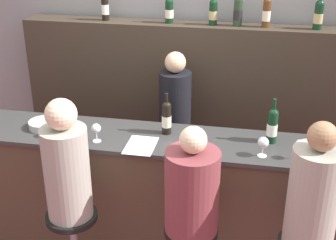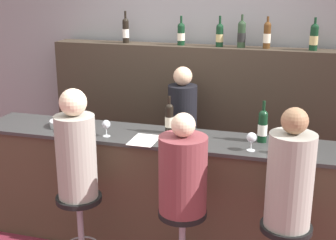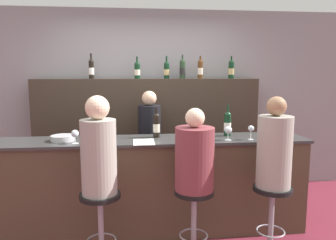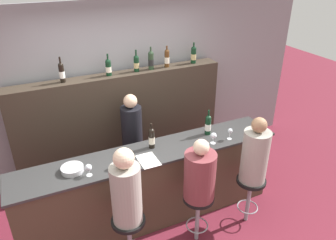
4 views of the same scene
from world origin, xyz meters
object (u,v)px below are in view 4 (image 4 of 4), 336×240
at_px(wine_bottle_backbar_5, 194,55).
at_px(metal_bowl, 72,169).
at_px(wine_bottle_backbar_2, 136,63).
at_px(bar_stool_middle, 198,206).
at_px(wine_glass_3, 230,131).
at_px(guest_seated_right, 255,154).
at_px(wine_bottle_backbar_1, 108,67).
at_px(wine_bottle_counter_1, 208,125).
at_px(wine_glass_0, 88,168).
at_px(guest_seated_left, 126,190).
at_px(bar_stool_right, 250,189).
at_px(wine_bottle_counter_0, 152,138).
at_px(bar_stool_left, 129,230).
at_px(bartender, 133,147).
at_px(wine_glass_1, 119,160).
at_px(wine_glass_2, 213,136).
at_px(guest_seated_middle, 200,174).
at_px(wine_bottle_backbar_0, 62,72).
at_px(wine_bottle_backbar_4, 167,58).
at_px(wine_bottle_backbar_3, 151,60).

distance_m(wine_bottle_backbar_5, metal_bowl, 2.50).
relative_size(wine_bottle_backbar_2, bar_stool_middle, 0.47).
height_order(wine_glass_3, guest_seated_right, guest_seated_right).
relative_size(wine_bottle_backbar_1, metal_bowl, 1.24).
bearing_deg(metal_bowl, wine_bottle_backbar_1, 55.50).
bearing_deg(bar_stool_middle, wine_bottle_counter_1, 53.12).
relative_size(wine_glass_0, guest_seated_left, 0.16).
bearing_deg(wine_glass_0, bar_stool_right, -12.93).
bearing_deg(wine_bottle_counter_0, metal_bowl, -175.08).
height_order(bar_stool_left, bar_stool_middle, same).
distance_m(wine_bottle_counter_1, metal_bowl, 1.76).
bearing_deg(guest_seated_left, wine_bottle_backbar_5, 45.52).
distance_m(wine_bottle_backbar_1, bartender, 1.15).
distance_m(wine_glass_1, metal_bowl, 0.51).
xyz_separation_m(wine_bottle_backbar_1, wine_bottle_backbar_5, (1.32, 0.00, 0.01)).
height_order(wine_glass_0, bar_stool_left, wine_glass_0).
relative_size(wine_bottle_backbar_1, guest_seated_right, 0.36).
bearing_deg(guest_seated_left, metal_bowl, 125.94).
bearing_deg(bartender, wine_glass_2, -47.86).
height_order(wine_bottle_backbar_1, wine_glass_1, wine_bottle_backbar_1).
bearing_deg(guest_seated_left, guest_seated_right, 0.00).
height_order(metal_bowl, bartender, bartender).
height_order(wine_bottle_backbar_2, wine_glass_2, wine_bottle_backbar_2).
distance_m(guest_seated_middle, bartender, 1.34).
bearing_deg(wine_glass_3, wine_glass_1, -180.00).
xyz_separation_m(wine_bottle_backbar_1, guest_seated_right, (1.22, -1.72, -0.72)).
bearing_deg(wine_bottle_counter_1, wine_glass_1, -169.69).
xyz_separation_m(wine_bottle_backbar_5, wine_glass_0, (-1.96, -1.29, -0.64)).
relative_size(wine_bottle_counter_1, bar_stool_left, 0.52).
relative_size(wine_glass_1, bar_stool_left, 0.22).
height_order(wine_bottle_backbar_0, metal_bowl, wine_bottle_backbar_0).
relative_size(wine_bottle_backbar_5, bar_stool_middle, 0.48).
xyz_separation_m(wine_glass_0, wine_glass_2, (1.55, 0.00, 0.01)).
bearing_deg(wine_bottle_backbar_4, guest_seated_middle, -103.13).
bearing_deg(bar_stool_left, wine_bottle_backbar_5, 45.52).
distance_m(wine_glass_0, guest_seated_right, 1.91).
relative_size(metal_bowl, bar_stool_left, 0.37).
xyz_separation_m(metal_bowl, bar_stool_left, (0.42, -0.57, -0.54)).
height_order(wine_glass_2, guest_seated_right, guest_seated_right).
xyz_separation_m(wine_bottle_backbar_5, bar_stool_left, (-1.69, -1.72, -1.25)).
relative_size(wine_glass_3, bar_stool_left, 0.23).
bearing_deg(wine_glass_3, wine_glass_2, 180.00).
height_order(metal_bowl, bar_stool_right, metal_bowl).
relative_size(bar_stool_middle, bartender, 0.44).
relative_size(wine_bottle_backbar_2, bar_stool_left, 0.47).
bearing_deg(wine_bottle_backbar_4, wine_bottle_counter_1, -85.01).
relative_size(wine_bottle_backbar_2, guest_seated_left, 0.36).
xyz_separation_m(wine_bottle_backbar_3, bar_stool_middle, (-0.15, -1.72, -1.25)).
bearing_deg(bartender, guest_seated_right, -49.70).
height_order(wine_bottle_backbar_1, wine_glass_3, wine_bottle_backbar_1).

